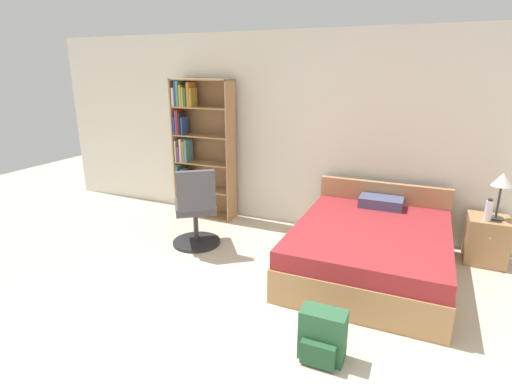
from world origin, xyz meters
TOP-DOWN VIEW (x-y plane):
  - wall_back at (0.00, 3.23)m, footprint 9.00×0.06m
  - bookshelf at (-1.96, 2.97)m, footprint 0.90×0.30m
  - bed at (0.68, 2.16)m, footprint 1.57×1.95m
  - office_chair at (-1.37, 1.95)m, footprint 0.70×0.72m
  - nightstand at (1.85, 2.92)m, footprint 0.42×0.45m
  - table_lamp at (1.90, 2.90)m, footprint 0.21×0.21m
  - water_bottle at (1.81, 2.81)m, footprint 0.08×0.08m
  - backpack_green at (0.56, 0.60)m, footprint 0.34×0.25m

SIDE VIEW (x-z plane):
  - backpack_green at x=0.56m, z-range -0.01..0.39m
  - nightstand at x=1.85m, z-range 0.00..0.53m
  - bed at x=0.68m, z-range -0.12..0.66m
  - office_chair at x=-1.37m, z-range -0.06..0.96m
  - water_bottle at x=1.81m, z-range 0.52..0.77m
  - table_lamp at x=1.90m, z-range 0.68..1.21m
  - bookshelf at x=-1.96m, z-range 0.01..2.00m
  - wall_back at x=0.00m, z-range 0.00..2.60m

